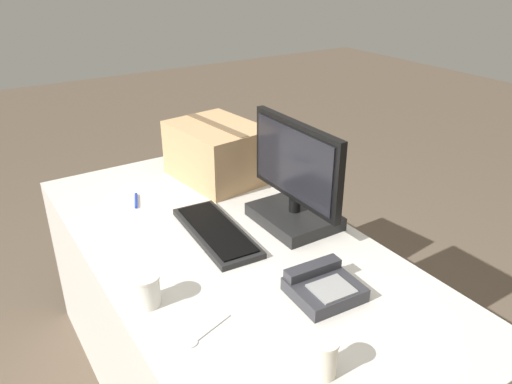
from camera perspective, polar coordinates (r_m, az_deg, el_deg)
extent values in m
cube|color=beige|center=(1.98, -2.86, -15.07)|extent=(1.80, 0.90, 0.73)
cube|color=black|center=(1.89, 4.38, -2.80)|extent=(0.31, 0.25, 0.05)
cylinder|color=black|center=(1.87, 4.43, -1.45)|extent=(0.04, 0.04, 0.05)
cube|color=black|center=(1.79, 4.62, 3.47)|extent=(0.48, 0.03, 0.30)
cube|color=black|center=(1.79, 4.18, 3.36)|extent=(0.44, 0.01, 0.25)
cube|color=black|center=(1.82, -4.57, -4.60)|extent=(0.46, 0.19, 0.02)
cube|color=black|center=(1.81, -4.59, -4.22)|extent=(0.42, 0.16, 0.01)
cube|color=#2D2D33|center=(1.52, 7.83, -10.99)|extent=(0.19, 0.21, 0.04)
cube|color=#2D2D33|center=(1.54, 6.52, -8.72)|extent=(0.06, 0.19, 0.03)
cube|color=gray|center=(1.49, 8.64, -10.87)|extent=(0.11, 0.12, 0.01)
cylinder|color=white|center=(1.50, -12.40, -11.01)|extent=(0.08, 0.08, 0.09)
cylinder|color=white|center=(1.47, -12.59, -9.45)|extent=(0.09, 0.09, 0.01)
cylinder|color=beige|center=(1.27, 7.76, -18.36)|extent=(0.06, 0.06, 0.09)
cylinder|color=beige|center=(1.24, 7.91, -16.65)|extent=(0.07, 0.07, 0.01)
cube|color=silver|center=(1.42, -4.92, -15.18)|extent=(0.05, 0.13, 0.00)
ellipsoid|color=silver|center=(1.38, -7.28, -16.80)|extent=(0.04, 0.04, 0.00)
cube|color=tan|center=(2.23, -4.45, 4.59)|extent=(0.45, 0.36, 0.25)
cube|color=brown|center=(2.19, -4.56, 7.65)|extent=(0.41, 0.09, 0.00)
cylinder|color=#1933B2|center=(2.10, -13.54, -0.95)|extent=(0.12, 0.05, 0.01)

